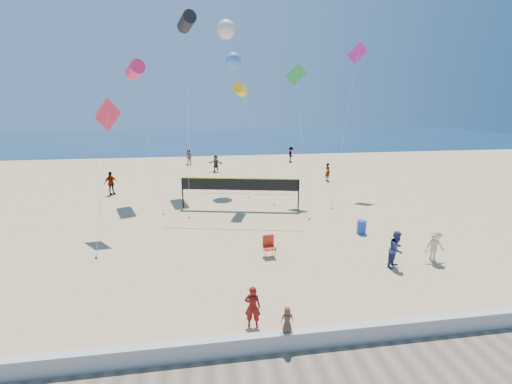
{
  "coord_description": "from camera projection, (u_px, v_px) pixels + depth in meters",
  "views": [
    {
      "loc": [
        -2.11,
        -11.77,
        7.41
      ],
      "look_at": [
        -0.03,
        2.0,
        3.75
      ],
      "focal_mm": 24.0,
      "sensor_mm": 36.0,
      "label": 1
    }
  ],
  "objects": [
    {
      "name": "toddler",
      "position": [
        287.0,
        319.0,
        10.4
      ],
      "size": [
        0.41,
        0.27,
        0.82
      ],
      "primitive_type": "imported",
      "rotation": [
        0.0,
        0.0,
        3.16
      ],
      "color": "brown",
      "rests_on": "seawall"
    },
    {
      "name": "bystander_b",
      "position": [
        435.0,
        246.0,
        16.27
      ],
      "size": [
        1.03,
        0.61,
        1.56
      ],
      "primitive_type": "imported",
      "rotation": [
        0.0,
        0.0,
        0.03
      ],
      "color": "#D3B88C",
      "rests_on": "ground"
    },
    {
      "name": "kite_7",
      "position": [
        233.0,
        60.0,
        33.18
      ],
      "size": [
        4.15,
        6.77,
        12.08
      ],
      "rotation": [
        0.0,
        0.0,
        -0.38
      ],
      "color": "#3881E0",
      "rests_on": "ground"
    },
    {
      "name": "kite_0",
      "position": [
        135.0,
        70.0,
        25.31
      ],
      "size": [
        2.94,
        6.47,
        10.4
      ],
      "rotation": [
        0.0,
        0.0,
        0.37
      ],
      "color": "#E72560",
      "rests_on": "ground"
    },
    {
      "name": "camp_chair",
      "position": [
        269.0,
        245.0,
        16.87
      ],
      "size": [
        0.62,
        0.75,
        1.18
      ],
      "rotation": [
        0.0,
        0.0,
        0.1
      ],
      "color": "red",
      "rests_on": "ground"
    },
    {
      "name": "far_person_2",
      "position": [
        328.0,
        172.0,
        33.12
      ],
      "size": [
        0.58,
        0.73,
        1.75
      ],
      "primitive_type": "imported",
      "rotation": [
        0.0,
        0.0,
        1.84
      ],
      "color": "gray",
      "rests_on": "ground"
    },
    {
      "name": "kite_3",
      "position": [
        107.0,
        119.0,
        19.24
      ],
      "size": [
        1.74,
        5.02,
        7.68
      ],
      "rotation": [
        0.0,
        0.0,
        -0.31
      ],
      "color": "#E8294A",
      "rests_on": "ground"
    },
    {
      "name": "far_person_4",
      "position": [
        291.0,
        154.0,
        43.67
      ],
      "size": [
        0.72,
        1.24,
        1.9
      ],
      "primitive_type": "imported",
      "rotation": [
        0.0,
        0.0,
        1.56
      ],
      "color": "gray",
      "rests_on": "ground"
    },
    {
      "name": "kite_1",
      "position": [
        187.0,
        22.0,
        27.91
      ],
      "size": [
        1.74,
        10.72,
        14.48
      ],
      "rotation": [
        0.0,
        0.0,
        0.27
      ],
      "color": "black",
      "rests_on": "ground"
    },
    {
      "name": "far_person_0",
      "position": [
        111.0,
        183.0,
        28.11
      ],
      "size": [
        1.15,
        1.1,
        1.92
      ],
      "primitive_type": "imported",
      "rotation": [
        0.0,
        0.0,
        0.73
      ],
      "color": "gray",
      "rests_on": "ground"
    },
    {
      "name": "volleyball_net",
      "position": [
        240.0,
        188.0,
        24.15
      ],
      "size": [
        10.07,
        9.96,
        2.27
      ],
      "rotation": [
        0.0,
        0.0,
        -0.22
      ],
      "color": "black",
      "rests_on": "ground"
    },
    {
      "name": "kite_2",
      "position": [
        240.0,
        90.0,
        23.97
      ],
      "size": [
        2.98,
        2.14,
        8.73
      ],
      "rotation": [
        0.0,
        0.0,
        -0.32
      ],
      "color": "yellow",
      "rests_on": "ground"
    },
    {
      "name": "woman",
      "position": [
        253.0,
        307.0,
        11.47
      ],
      "size": [
        0.62,
        0.48,
        1.51
      ],
      "primitive_type": "imported",
      "rotation": [
        0.0,
        0.0,
        2.91
      ],
      "color": "#630F0D",
      "rests_on": "ground"
    },
    {
      "name": "far_person_3",
      "position": [
        189.0,
        157.0,
        41.6
      ],
      "size": [
        1.08,
        0.98,
        1.82
      ],
      "primitive_type": "imported",
      "rotation": [
        0.0,
        0.0,
        -0.39
      ],
      "color": "gray",
      "rests_on": "ground"
    },
    {
      "name": "far_person_1",
      "position": [
        216.0,
        164.0,
        37.38
      ],
      "size": [
        1.75,
        1.19,
        1.82
      ],
      "primitive_type": "imported",
      "rotation": [
        0.0,
        0.0,
        -0.43
      ],
      "color": "gray",
      "rests_on": "ground"
    },
    {
      "name": "kite_4",
      "position": [
        297.0,
        82.0,
        25.42
      ],
      "size": [
        1.55,
        6.3,
        10.24
      ],
      "rotation": [
        0.0,
        0.0,
        -0.21
      ],
      "color": "green",
      "rests_on": "ground"
    },
    {
      "name": "kite_6",
      "position": [
        226.0,
        30.0,
        28.82
      ],
      "size": [
        2.16,
        6.21,
        14.13
      ],
      "rotation": [
        0.0,
        0.0,
        -0.32
      ],
      "color": "silver",
      "rests_on": "ground"
    },
    {
      "name": "seawall",
      "position": [
        281.0,
        341.0,
        10.5
      ],
      "size": [
        32.0,
        0.3,
        0.6
      ],
      "primitive_type": "cube",
      "color": "#B3B4AF",
      "rests_on": "ground"
    },
    {
      "name": "ground",
      "position": [
        264.0,
        297.0,
        13.45
      ],
      "size": [
        120.0,
        120.0,
        0.0
      ],
      "primitive_type": "plane",
      "color": "tan",
      "rests_on": "ground"
    },
    {
      "name": "bystander_a",
      "position": [
        396.0,
        249.0,
        15.7
      ],
      "size": [
        1.07,
        1.03,
        1.74
      ],
      "primitive_type": "imported",
      "rotation": [
        0.0,
        0.0,
        0.63
      ],
      "color": "navy",
      "rests_on": "ground"
    },
    {
      "name": "trash_barrel",
      "position": [
        362.0,
        227.0,
        19.86
      ],
      "size": [
        0.63,
        0.63,
        0.78
      ],
      "primitive_type": "cylinder",
      "rotation": [
        0.0,
        0.0,
        0.25
      ],
      "color": "#1B3AB4",
      "rests_on": "ground"
    },
    {
      "name": "ocean",
      "position": [
        214.0,
        138.0,
        72.73
      ],
      "size": [
        140.0,
        50.0,
        0.03
      ],
      "primitive_type": "cube",
      "color": "#10294E",
      "rests_on": "ground"
    },
    {
      "name": "kite_5",
      "position": [
        356.0,
        61.0,
        27.29
      ],
      "size": [
        4.53,
        5.74,
        12.11
      ],
      "rotation": [
        0.0,
        0.0,
        0.05
      ],
      "color": "#C01E9E",
      "rests_on": "ground"
    }
  ]
}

